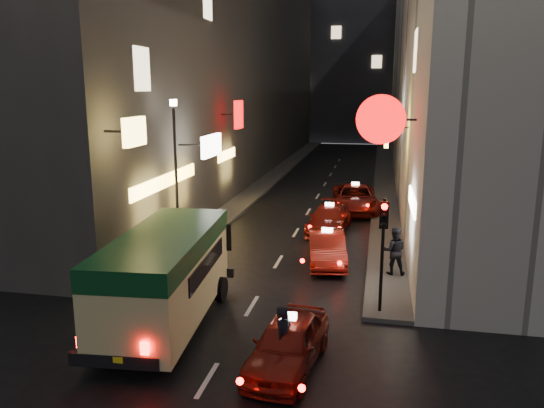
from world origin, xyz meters
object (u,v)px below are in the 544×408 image
Objects in this scene: traffic_light at (383,232)px; lamp_post at (176,167)px; minibus at (166,268)px; pedestrian_crossing at (284,336)px; taxi_near at (288,339)px.

lamp_post reaches higher than traffic_light.
lamp_post is (-8.20, 4.53, 1.04)m from traffic_light.
traffic_light is at bearing 16.72° from minibus.
pedestrian_crossing is 0.55× the size of traffic_light.
lamp_post is (-5.93, 8.29, 2.76)m from pedestrian_crossing.
minibus is 6.98m from lamp_post.
traffic_light reaches higher than minibus.
pedestrian_crossing is at bearing -121.10° from traffic_light.
pedestrian_crossing is 0.31× the size of lamp_post.
minibus is 1.07× the size of lamp_post.
traffic_light is at bearing -28.91° from lamp_post.
taxi_near is (3.84, -1.66, -1.02)m from minibus.
taxi_near is at bearing -23.34° from minibus.
lamp_post reaches higher than pedestrian_crossing.
minibus is 1.37× the size of taxi_near.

